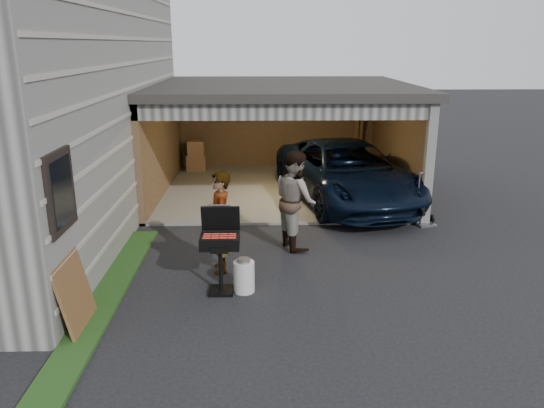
{
  "coord_description": "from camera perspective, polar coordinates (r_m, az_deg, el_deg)",
  "views": [
    {
      "loc": [
        0.22,
        -7.7,
        3.9
      ],
      "look_at": [
        0.42,
        1.35,
        1.15
      ],
      "focal_mm": 35.0,
      "sensor_mm": 36.0,
      "label": 1
    }
  ],
  "objects": [
    {
      "name": "ground",
      "position": [
        8.63,
        -2.61,
        -9.98
      ],
      "size": [
        80.0,
        80.0,
        0.0
      ],
      "primitive_type": "plane",
      "color": "black",
      "rests_on": "ground"
    },
    {
      "name": "groundcover_strip",
      "position": [
        8.12,
        -19.27,
        -12.61
      ],
      "size": [
        0.5,
        8.0,
        0.06
      ],
      "primitive_type": "cube",
      "color": "#193814",
      "rests_on": "ground"
    },
    {
      "name": "garage",
      "position": [
        14.64,
        0.9,
        8.91
      ],
      "size": [
        6.8,
        6.3,
        2.9
      ],
      "color": "#605E59",
      "rests_on": "ground"
    },
    {
      "name": "minivan",
      "position": [
        13.45,
        7.96,
        3.16
      ],
      "size": [
        3.57,
        5.78,
        1.49
      ],
      "primitive_type": "imported",
      "rotation": [
        0.0,
        0.0,
        0.22
      ],
      "color": "black",
      "rests_on": "ground"
    },
    {
      "name": "woman",
      "position": [
        9.29,
        -5.62,
        -1.97
      ],
      "size": [
        0.52,
        0.72,
        1.82
      ],
      "primitive_type": "imported",
      "rotation": [
        0.0,
        0.0,
        -1.43
      ],
      "color": "#ABBAD7",
      "rests_on": "ground"
    },
    {
      "name": "man",
      "position": [
        10.36,
        2.52,
        0.49
      ],
      "size": [
        1.02,
        1.15,
        1.95
      ],
      "primitive_type": "imported",
      "rotation": [
        0.0,
        0.0,
        1.92
      ],
      "color": "#50221F",
      "rests_on": "ground"
    },
    {
      "name": "bbq_grill",
      "position": [
        8.53,
        -5.6,
        -4.29
      ],
      "size": [
        0.63,
        0.55,
        1.39
      ],
      "color": "black",
      "rests_on": "ground"
    },
    {
      "name": "propane_tank",
      "position": [
        8.72,
        -3.03,
        -7.81
      ],
      "size": [
        0.45,
        0.45,
        0.52
      ],
      "primitive_type": "cylinder",
      "rotation": [
        0.0,
        0.0,
        -0.37
      ],
      "color": "silver",
      "rests_on": "ground"
    },
    {
      "name": "plywood_panel",
      "position": [
        8.02,
        -20.44,
        -9.06
      ],
      "size": [
        0.27,
        0.97,
        1.07
      ],
      "primitive_type": "cube",
      "rotation": [
        0.0,
        -0.21,
        0.0
      ],
      "color": "brown",
      "rests_on": "ground"
    },
    {
      "name": "hand_truck",
      "position": [
        12.32,
        16.08,
        -1.11
      ],
      "size": [
        0.54,
        0.48,
        1.22
      ],
      "rotation": [
        0.0,
        0.0,
        0.31
      ],
      "color": "gray",
      "rests_on": "ground"
    }
  ]
}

